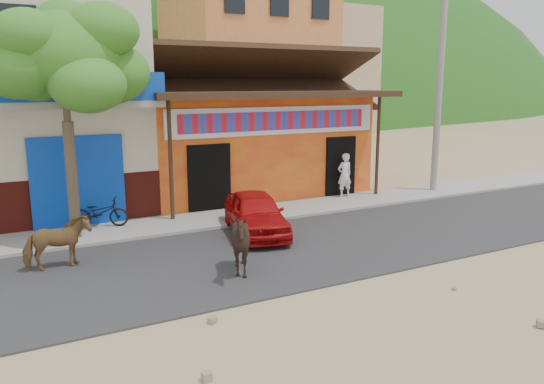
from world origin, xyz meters
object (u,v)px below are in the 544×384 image
Objects in this scene: scooter at (100,213)px; pedestrian at (345,175)px; cow_tan at (57,243)px; tree at (68,121)px; cow_dark at (241,243)px; red_car at (256,213)px; utility_pole at (440,81)px.

scooter is 8.38m from pedestrian.
cow_tan is 10.24m from pedestrian.
cow_dark is (2.73, -4.36, -2.39)m from tree.
pedestrian reaches higher than cow_dark.
tree is 3.92× the size of scooter.
tree is 2.80m from scooter.
red_car is (1.66, 2.64, -0.12)m from cow_dark.
cow_dark is at bearing -57.99° from tree.
red_car is (-8.41, -1.92, -3.50)m from utility_pole.
scooter is at bearing -32.00° from cow_tan.
pedestrian is (9.81, 2.95, 0.27)m from cow_tan.
red_car is (4.39, -1.72, -2.50)m from tree.
pedestrian is (9.13, 0.79, -2.23)m from tree.
tree is 4.33× the size of cow_dark.
utility_pole is 12.58m from scooter.
utility_pole is at bearing -72.46° from scooter.
utility_pole is 4.92m from pedestrian.
cow_dark is at bearing -155.63° from utility_pole.
scooter is (0.75, 0.71, -2.60)m from tree.
cow_dark is at bearing -138.77° from scooter.
cow_dark is 5.45m from scooter.
tree reaches higher than red_car.
utility_pole reaches higher than scooter.
utility_pole is at bearing 171.81° from pedestrian.
utility_pole is at bearing -85.56° from cow_tan.
red_car is (5.06, 0.43, -0.01)m from cow_tan.
cow_tan is 1.00× the size of cow_dark.
cow_dark reaches higher than cow_tan.
cow_tan is 0.41× the size of red_car.
tree reaches higher than pedestrian.
tree is 4.32× the size of cow_tan.
tree is 12.84m from utility_pole.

